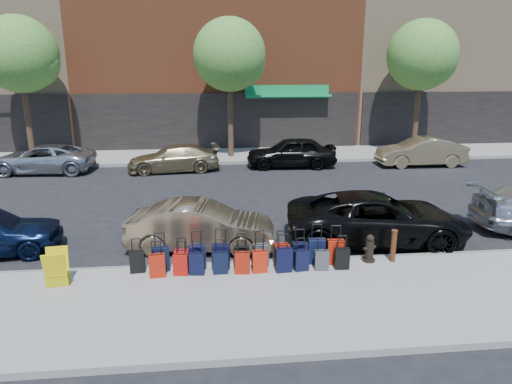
{
  "coord_description": "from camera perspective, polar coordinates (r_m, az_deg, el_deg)",
  "views": [
    {
      "loc": [
        -0.69,
        -15.34,
        5.11
      ],
      "look_at": [
        0.75,
        -1.5,
        1.16
      ],
      "focal_mm": 32.0,
      "sensor_mm": 36.0,
      "label": 1
    }
  ],
  "objects": [
    {
      "name": "car_far_3",
      "position": [
        24.88,
        19.92,
        4.76
      ],
      "size": [
        4.45,
        1.6,
        1.46
      ],
      "primitive_type": "imported",
      "rotation": [
        0.0,
        0.0,
        -1.58
      ],
      "color": "tan",
      "rests_on": "ground"
    },
    {
      "name": "suitcase_front_3",
      "position": [
        11.56,
        -7.34,
        -8.02
      ],
      "size": [
        0.44,
        0.28,
        0.99
      ],
      "rotation": [
        0.0,
        0.0,
        0.14
      ],
      "color": "black",
      "rests_on": "sidewalk_near"
    },
    {
      "name": "suitcase_front_0",
      "position": [
        11.65,
        -14.63,
        -8.42
      ],
      "size": [
        0.38,
        0.23,
        0.87
      ],
      "rotation": [
        0.0,
        0.0,
        0.1
      ],
      "color": "black",
      "rests_on": "sidewalk_near"
    },
    {
      "name": "suitcase_front_10",
      "position": [
        11.89,
        9.91,
        -7.38
      ],
      "size": [
        0.44,
        0.27,
        1.02
      ],
      "rotation": [
        0.0,
        0.0,
        -0.1
      ],
      "color": "#A51D0A",
      "rests_on": "sidewalk_near"
    },
    {
      "name": "fire_hydrant",
      "position": [
        12.21,
        14.0,
        -6.92
      ],
      "size": [
        0.37,
        0.33,
        0.73
      ],
      "rotation": [
        0.0,
        0.0,
        0.39
      ],
      "color": "black",
      "rests_on": "sidewalk_near"
    },
    {
      "name": "suitcase_back_6",
      "position": [
        11.29,
        0.46,
        -8.66
      ],
      "size": [
        0.38,
        0.24,
        0.88
      ],
      "rotation": [
        0.0,
        0.0,
        0.06
      ],
      "color": "#B21F0B",
      "rests_on": "sidewalk_near"
    },
    {
      "name": "suitcase_front_6",
      "position": [
        11.59,
        0.57,
        -7.9
      ],
      "size": [
        0.42,
        0.28,
        0.94
      ],
      "rotation": [
        0.0,
        0.0,
        0.19
      ],
      "color": "#3B3B40",
      "rests_on": "sidewalk_near"
    },
    {
      "name": "suitcase_back_3",
      "position": [
        11.27,
        -7.39,
        -8.88
      ],
      "size": [
        0.38,
        0.24,
        0.86
      ],
      "rotation": [
        0.0,
        0.0,
        -0.1
      ],
      "color": "black",
      "rests_on": "sidewalk_near"
    },
    {
      "name": "suitcase_front_9",
      "position": [
        11.86,
        7.58,
        -7.31
      ],
      "size": [
        0.45,
        0.27,
        1.04
      ],
      "rotation": [
        0.0,
        0.0,
        -0.07
      ],
      "color": "black",
      "rests_on": "sidewalk_near"
    },
    {
      "name": "bollard",
      "position": [
        12.32,
        16.81,
        -6.39
      ],
      "size": [
        0.16,
        0.16,
        0.85
      ],
      "color": "#38190C",
      "rests_on": "sidewalk_near"
    },
    {
      "name": "building_right",
      "position": [
        37.47,
        22.05,
        20.71
      ],
      "size": [
        15.0,
        12.12,
        18.0
      ],
      "color": "tan",
      "rests_on": "ground"
    },
    {
      "name": "suitcase_back_4",
      "position": [
        11.27,
        -4.48,
        -8.8
      ],
      "size": [
        0.37,
        0.22,
        0.87
      ],
      "rotation": [
        0.0,
        0.0,
        0.02
      ],
      "color": "black",
      "rests_on": "sidewalk_near"
    },
    {
      "name": "suitcase_front_5",
      "position": [
        11.55,
        -1.84,
        -8.05
      ],
      "size": [
        0.38,
        0.21,
        0.91
      ],
      "rotation": [
        0.0,
        0.0,
        -0.01
      ],
      "color": "black",
      "rests_on": "sidewalk_near"
    },
    {
      "name": "car_near_1",
      "position": [
        12.96,
        -6.87,
        -4.28
      ],
      "size": [
        4.26,
        1.97,
        1.35
      ],
      "primitive_type": "imported",
      "rotation": [
        0.0,
        0.0,
        1.44
      ],
      "color": "#947A5B",
      "rests_on": "ground"
    },
    {
      "name": "ground",
      "position": [
        16.18,
        -3.19,
        -2.59
      ],
      "size": [
        120.0,
        120.0,
        0.0
      ],
      "primitive_type": "plane",
      "color": "black",
      "rests_on": "ground"
    },
    {
      "name": "car_far_0",
      "position": [
        24.22,
        -25.17,
        3.77
      ],
      "size": [
        4.94,
        2.49,
        1.34
      ],
      "primitive_type": "imported",
      "rotation": [
        0.0,
        0.0,
        -1.63
      ],
      "color": "#BBBDC2",
      "rests_on": "ground"
    },
    {
      "name": "curb_far",
      "position": [
        23.86,
        -4.15,
        3.62
      ],
      "size": [
        60.0,
        0.08,
        0.15
      ],
      "primitive_type": "cube",
      "color": "gray",
      "rests_on": "ground"
    },
    {
      "name": "suitcase_front_2",
      "position": [
        11.52,
        -9.22,
        -8.41
      ],
      "size": [
        0.38,
        0.25,
        0.85
      ],
      "rotation": [
        0.0,
        0.0,
        -0.17
      ],
      "color": "#B20B18",
      "rests_on": "sidewalk_near"
    },
    {
      "name": "car_near_2",
      "position": [
        13.84,
        14.88,
        -3.17
      ],
      "size": [
        5.48,
        2.99,
        1.46
      ],
      "primitive_type": "imported",
      "rotation": [
        0.0,
        0.0,
        1.46
      ],
      "color": "black",
      "rests_on": "ground"
    },
    {
      "name": "suitcase_front_8",
      "position": [
        11.73,
        5.5,
        -7.66
      ],
      "size": [
        0.4,
        0.23,
        0.94
      ],
      "rotation": [
        0.0,
        0.0,
        -0.03
      ],
      "color": "black",
      "rests_on": "sidewalk_near"
    },
    {
      "name": "sidewalk_far",
      "position": [
        25.84,
        -4.3,
        4.57
      ],
      "size": [
        60.0,
        4.0,
        0.15
      ],
      "primitive_type": "cube",
      "color": "gray",
      "rests_on": "ground"
    },
    {
      "name": "display_rack",
      "position": [
        11.51,
        -23.67,
        -8.74
      ],
      "size": [
        0.54,
        0.59,
        0.87
      ],
      "rotation": [
        0.0,
        0.0,
        0.11
      ],
      "color": "#D3C00B",
      "rests_on": "sidewalk_near"
    },
    {
      "name": "curb_near",
      "position": [
        11.99,
        -2.12,
        -9.01
      ],
      "size": [
        60.0,
        0.08,
        0.15
      ],
      "primitive_type": "cube",
      "color": "gray",
      "rests_on": "ground"
    },
    {
      "name": "car_far_2",
      "position": [
        23.16,
        4.42,
        4.98
      ],
      "size": [
        4.57,
        2.04,
        1.53
      ],
      "primitive_type": "imported",
      "rotation": [
        0.0,
        0.0,
        -1.62
      ],
      "color": "black",
      "rests_on": "ground"
    },
    {
      "name": "suitcase_back_8",
      "position": [
        11.44,
        5.67,
        -8.49
      ],
      "size": [
        0.38,
        0.26,
        0.84
      ],
      "rotation": [
        0.0,
        0.0,
        0.17
      ],
      "color": "black",
      "rests_on": "sidewalk_near"
    },
    {
      "name": "suitcase_back_1",
      "position": [
        11.31,
        -12.24,
        -8.96
      ],
      "size": [
        0.4,
        0.26,
        0.91
      ],
      "rotation": [
        0.0,
        0.0,
        0.1
      ],
      "color": "#A11C0A",
      "rests_on": "sidewalk_near"
    },
    {
      "name": "sidewalk_near",
      "position": [
        10.19,
        -1.33,
        -13.76
      ],
      "size": [
        60.0,
        4.0,
        0.15
      ],
      "primitive_type": "cube",
      "color": "gray",
      "rests_on": "ground"
    },
    {
      "name": "tree_right",
      "position": [
        27.51,
        20.32,
        15.54
      ],
      "size": [
        3.8,
        3.8,
        7.27
      ],
      "color": "black",
      "rests_on": "sidewalk_far"
    },
    {
      "name": "suitcase_front_7",
      "position": [
        11.67,
        3.22,
        -7.79
      ],
      "size": [
        0.4,
        0.24,
        0.92
      ],
      "rotation": [
        0.0,
        0.0,
        0.09
      ],
      "color": "#A51A0A",
      "rests_on": "sidewalk_near"
    },
    {
      "name": "tree_center",
      "position": [
        24.87,
        -2.98,
        16.52
      ],
      "size": [
        3.8,
        3.8,
        7.27
      ],
      "color": "black",
      "rests_on": "sidewalk_far"
    },
    {
      "name": "suitcase_front_1",
      "position": [
        11.58,
        -11.81,
        -8.18
      ],
      "size": [
        0.44,
        0.29,
        0.99
      ],
      "rotation": [
        0.0,
        0.0,
        0.17
      ],
      "color": "black",
      "rests_on": "sidewalk_near"
    },
    {
      "name": "suitcase_back_9",
      "position": [
        11.53,
        8.2,
        -8.43
      ],
      "size": [
        0.36,
        0.23,
        0.81
      ],
      "rotation": [
        0.0,
        0.0,
        -0.09
      ],
      "color": "#3D3D42",
      "rests_on": "sidewalk_near"
    },
    {
      "name": "suitcase_back_2",
      "position": [
        11.31,
        -9.36,
        -8.91
      ],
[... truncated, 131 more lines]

